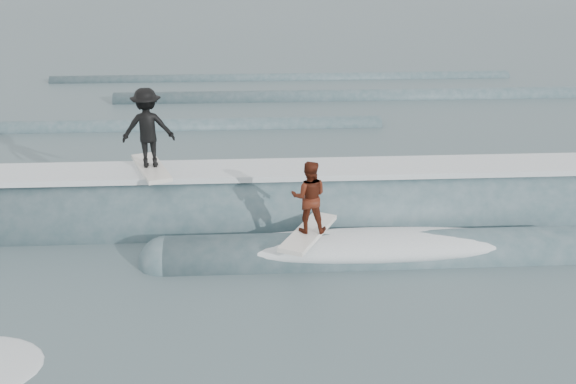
{
  "coord_description": "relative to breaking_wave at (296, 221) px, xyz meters",
  "views": [
    {
      "loc": [
        -0.78,
        -8.53,
        6.62
      ],
      "look_at": [
        0.0,
        4.97,
        1.1
      ],
      "focal_mm": 40.0,
      "sensor_mm": 36.0,
      "label": 1
    }
  ],
  "objects": [
    {
      "name": "ground",
      "position": [
        -0.23,
        -5.69,
        -0.04
      ],
      "size": [
        160.0,
        160.0,
        0.0
      ],
      "primitive_type": "plane",
      "color": "#3E565A",
      "rests_on": "ground"
    },
    {
      "name": "breaking_wave",
      "position": [
        0.0,
        0.0,
        0.0
      ],
      "size": [
        22.52,
        4.06,
        2.55
      ],
      "color": "#36535B",
      "rests_on": "ground"
    },
    {
      "name": "surfer_black",
      "position": [
        -3.44,
        0.28,
        2.28
      ],
      "size": [
        1.27,
        2.07,
        1.97
      ],
      "color": "white",
      "rests_on": "ground"
    },
    {
      "name": "surfer_red",
      "position": [
        0.14,
        -1.92,
        1.33
      ],
      "size": [
        1.41,
        2.03,
        1.67
      ],
      "color": "white",
      "rests_on": "ground"
    },
    {
      "name": "far_swells",
      "position": [
        -0.45,
        11.96,
        -0.04
      ],
      "size": [
        33.55,
        8.65,
        0.8
      ],
      "color": "#36535B",
      "rests_on": "ground"
    }
  ]
}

